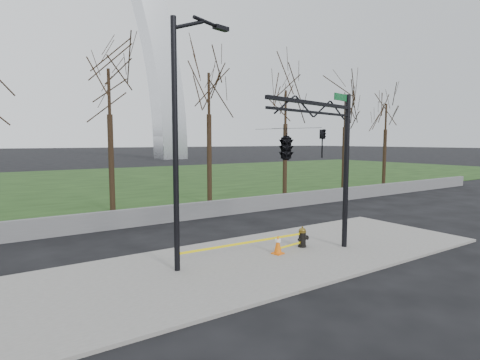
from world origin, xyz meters
TOP-DOWN VIEW (x-y plane):
  - ground at (0.00, 0.00)m, footprint 500.00×500.00m
  - sidewalk at (0.00, 0.00)m, footprint 18.00×6.00m
  - grass_strip at (0.00, 30.00)m, footprint 120.00×40.00m
  - guardrail at (0.00, 8.00)m, footprint 60.00×0.30m
  - tree_row at (1.45, 12.00)m, footprint 48.89×4.00m
  - fire_hydrant at (2.11, 0.27)m, footprint 0.50×0.33m
  - traffic_cone at (0.70, 0.08)m, footprint 0.43×0.43m
  - street_light at (-2.93, 0.52)m, footprint 2.36×0.70m
  - traffic_signal_mast at (0.38, -1.37)m, footprint 4.97×2.54m
  - caution_tape at (-0.12, 0.33)m, footprint 5.25×0.40m

SIDE VIEW (x-z plane):
  - ground at x=0.00m, z-range 0.00..0.00m
  - grass_strip at x=0.00m, z-range 0.00..0.06m
  - sidewalk at x=0.00m, z-range 0.00..0.10m
  - guardrail at x=0.00m, z-range 0.00..0.90m
  - traffic_cone at x=0.70m, z-range 0.10..0.82m
  - fire_hydrant at x=2.11m, z-range 0.07..0.89m
  - caution_tape at x=-0.12m, z-range 0.35..0.78m
  - traffic_signal_mast at x=0.38m, z-range 1.15..7.15m
  - street_light at x=-2.93m, z-range 0.59..8.80m
  - tree_row at x=1.45m, z-range 0.00..9.58m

